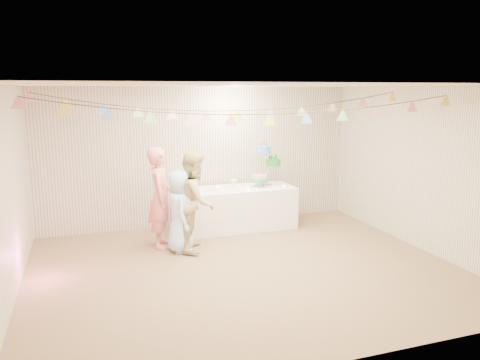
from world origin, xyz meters
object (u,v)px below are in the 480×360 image
object	(u,v)px
person_adult_a	(161,198)
person_adult_b	(195,201)
cake_stand	(266,166)
table	(239,208)
person_child	(180,211)

from	to	relation	value
person_adult_a	person_adult_b	world-z (taller)	person_adult_a
cake_stand	person_adult_a	bearing A→B (deg)	-163.39
table	person_child	distance (m)	1.58
table	cake_stand	distance (m)	0.94
cake_stand	person_child	distance (m)	2.12
table	person_adult_b	bearing A→B (deg)	-139.48
person_adult_a	table	bearing A→B (deg)	-55.82
cake_stand	person_child	size ratio (longest dim) A/B	0.59
table	person_adult_a	size ratio (longest dim) A/B	1.24
person_child	table	bearing A→B (deg)	-47.65
person_adult_b	table	bearing A→B (deg)	-31.47
cake_stand	person_adult_a	distance (m)	2.20
person_adult_b	cake_stand	bearing A→B (deg)	-41.47
table	person_adult_b	distance (m)	1.42
person_adult_b	person_child	world-z (taller)	person_adult_b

